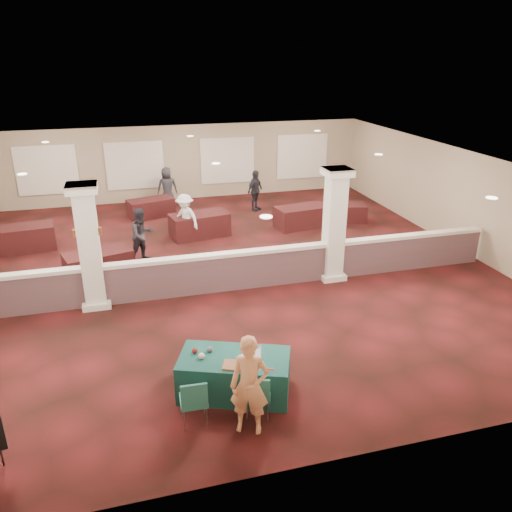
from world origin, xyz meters
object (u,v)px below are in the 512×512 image
object	(u,v)px
woman	(250,386)
conf_chair_main	(258,393)
far_table_front_right	(301,217)
attendee_b	(185,218)
far_table_front_center	(200,225)
attendee_d	(167,188)
far_table_back_right	(344,213)
conf_chair_side	(194,399)
far_table_back_center	(151,208)
far_table_back_left	(23,238)
attendee_a	(142,235)
near_table	(235,375)
far_table_front_left	(99,264)
attendee_c	(255,191)

from	to	relation	value
woman	conf_chair_main	bearing A→B (deg)	71.97
far_table_front_right	attendee_b	xyz separation A→B (m)	(-4.34, -0.37, 0.44)
far_table_front_center	attendee_d	xyz separation A→B (m)	(-0.71, 3.82, 0.44)
far_table_back_right	attendee_d	distance (m)	7.31
woman	attendee_d	world-z (taller)	woman
far_table_front_center	attendee_b	distance (m)	0.77
conf_chair_side	far_table_front_center	size ratio (longest dim) A/B	0.47
far_table_back_center	far_table_back_left	bearing A→B (deg)	-149.55
far_table_front_right	far_table_front_center	bearing A→B (deg)	180.00
attendee_a	far_table_back_right	bearing A→B (deg)	-15.75
far_table_front_right	attendee_d	bearing A→B (deg)	139.81
near_table	far_table_back_center	world-z (taller)	near_table
far_table_front_left	attendee_a	bearing A→B (deg)	33.53
conf_chair_main	woman	xyz separation A→B (m)	(-0.22, -0.26, 0.38)
conf_chair_main	far_table_back_center	size ratio (longest dim) A/B	0.51
far_table_front_right	attendee_a	bearing A→B (deg)	-163.20
near_table	attendee_b	xyz separation A→B (m)	(0.23, 8.53, 0.43)
woman	far_table_back_left	bearing A→B (deg)	138.23
near_table	far_table_front_center	distance (m)	8.93
near_table	far_table_front_left	bearing A→B (deg)	133.66
attendee_c	far_table_back_center	bearing A→B (deg)	134.64
woman	far_table_front_left	xyz separation A→B (m)	(-2.62, 7.32, -0.53)
far_table_back_center	attendee_c	size ratio (longest dim) A/B	1.05
far_table_front_left	far_table_front_right	size ratio (longest dim) A/B	0.98
woman	far_table_back_center	world-z (taller)	woman
conf_chair_main	near_table	bearing A→B (deg)	126.03
far_table_back_left	far_table_back_center	xyz separation A→B (m)	(4.31, 2.53, -0.05)
conf_chair_main	attendee_d	size ratio (longest dim) A/B	0.53
conf_chair_side	conf_chair_main	bearing A→B (deg)	-1.64
far_table_back_center	attendee_d	distance (m)	1.43
far_table_back_center	attendee_a	bearing A→B (deg)	-96.98
attendee_b	far_table_front_center	bearing A→B (deg)	83.61
conf_chair_main	far_table_back_right	size ratio (longest dim) A/B	0.54
conf_chair_side	attendee_d	distance (m)	13.47
conf_chair_side	attendee_c	distance (m)	12.84
near_table	conf_chair_main	world-z (taller)	conf_chair_main
woman	far_table_front_right	bearing A→B (deg)	87.17
attendee_c	attendee_a	bearing A→B (deg)	-180.00
far_table_back_center	attendee_d	world-z (taller)	attendee_d
far_table_back_center	attendee_c	bearing A→B (deg)	-3.56
near_table	attendee_d	bearing A→B (deg)	110.94
far_table_back_left	far_table_front_center	bearing A→B (deg)	-1.97
far_table_back_center	far_table_front_center	bearing A→B (deg)	-61.30
far_table_back_center	woman	bearing A→B (deg)	-86.59
attendee_a	attendee_d	size ratio (longest dim) A/B	1.00
far_table_front_left	conf_chair_main	bearing A→B (deg)	-68.10
near_table	far_table_front_center	size ratio (longest dim) A/B	1.03
far_table_front_left	attendee_c	size ratio (longest dim) A/B	1.13
attendee_b	attendee_d	size ratio (longest dim) A/B	0.98
far_table_front_right	far_table_back_right	size ratio (longest dim) A/B	1.16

